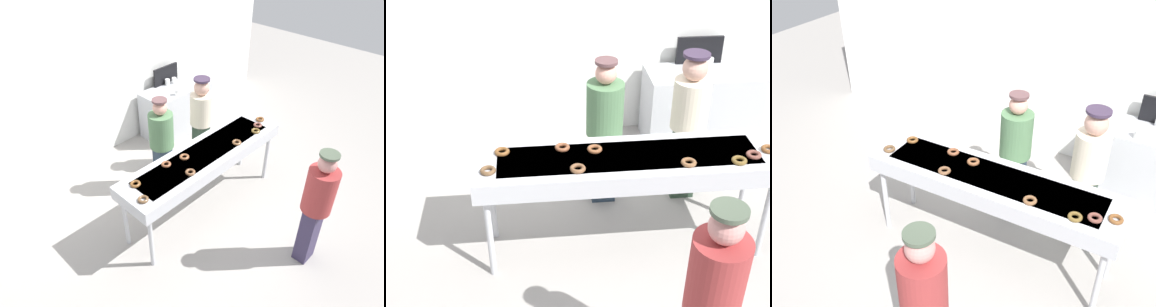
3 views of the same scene
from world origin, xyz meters
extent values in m
plane|color=#9E9993|center=(0.00, 0.00, 0.00)|extent=(16.00, 16.00, 0.00)
cube|color=white|center=(0.00, 2.29, 1.41)|extent=(8.00, 0.12, 2.82)
cube|color=#B7BABF|center=(0.00, 0.00, 0.91)|extent=(2.59, 0.66, 0.18)
cube|color=slate|center=(0.00, 0.00, 0.96)|extent=(2.20, 0.46, 0.08)
cylinder|color=#B7BABF|center=(-1.20, -0.25, 0.41)|extent=(0.06, 0.06, 0.82)
cylinder|color=#B7BABF|center=(1.20, -0.25, 0.41)|extent=(0.06, 0.06, 0.82)
cylinder|color=#B7BABF|center=(-1.20, 0.25, 0.41)|extent=(0.06, 0.06, 0.82)
cylinder|color=#B7BABF|center=(1.20, 0.25, 0.41)|extent=(0.06, 0.06, 0.82)
torus|color=brown|center=(-0.45, -0.18, 1.02)|extent=(0.15, 0.15, 0.04)
torus|color=brown|center=(-0.55, 0.16, 1.02)|extent=(0.17, 0.17, 0.04)
torus|color=brown|center=(0.46, -0.18, 1.02)|extent=(0.18, 0.18, 0.04)
torus|color=brown|center=(-1.06, 0.14, 1.02)|extent=(0.15, 0.15, 0.04)
torus|color=brown|center=(1.20, -0.05, 1.02)|extent=(0.18, 0.18, 0.04)
torus|color=brown|center=(-0.28, 0.10, 1.02)|extent=(0.16, 0.16, 0.04)
torus|color=brown|center=(0.88, -0.19, 1.02)|extent=(0.18, 0.18, 0.04)
torus|color=brown|center=(-1.16, -0.13, 1.02)|extent=(0.18, 0.18, 0.04)
torus|color=brown|center=(1.04, -0.12, 1.02)|extent=(0.18, 0.18, 0.04)
cube|color=#253829|center=(0.74, 0.74, 0.41)|extent=(0.24, 0.18, 0.81)
cylinder|color=beige|center=(0.74, 0.74, 1.07)|extent=(0.36, 0.36, 0.51)
sphere|color=tan|center=(0.74, 0.74, 1.44)|extent=(0.24, 0.24, 0.24)
cylinder|color=#34273C|center=(0.74, 0.74, 1.57)|extent=(0.25, 0.25, 0.03)
cube|color=#253444|center=(-0.09, 0.75, 0.39)|extent=(0.24, 0.18, 0.79)
cylinder|color=#4C724C|center=(-0.09, 0.75, 1.05)|extent=(0.36, 0.36, 0.53)
sphere|color=tan|center=(-0.09, 0.75, 1.42)|extent=(0.20, 0.20, 0.20)
cylinder|color=brown|center=(-0.09, 0.75, 1.53)|extent=(0.21, 0.21, 0.03)
cube|color=#342C4B|center=(0.23, -1.54, 0.42)|extent=(0.24, 0.18, 0.84)
cylinder|color=#993333|center=(0.23, -1.54, 1.12)|extent=(0.35, 0.35, 0.56)
sphere|color=tan|center=(0.23, -1.54, 1.50)|extent=(0.20, 0.20, 0.20)
cylinder|color=#495544|center=(0.23, -1.54, 1.62)|extent=(0.21, 0.21, 0.03)
cube|color=#B7BABF|center=(1.24, 1.84, 0.45)|extent=(1.33, 0.63, 0.90)
cylinder|color=white|center=(1.05, 1.61, 0.95)|extent=(0.09, 0.09, 0.11)
cylinder|color=white|center=(1.34, 1.99, 0.95)|extent=(0.09, 0.09, 0.11)
cylinder|color=white|center=(1.21, 2.03, 0.95)|extent=(0.09, 0.09, 0.11)
cube|color=black|center=(1.24, 2.11, 1.06)|extent=(0.56, 0.04, 0.33)
camera|label=1|loc=(-2.94, -2.62, 3.86)|focal=34.08mm
camera|label=2|loc=(-0.80, -3.64, 3.39)|focal=49.22mm
camera|label=3|loc=(1.48, -3.13, 3.55)|focal=41.16mm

